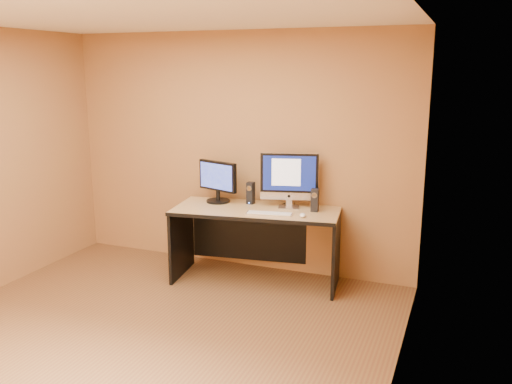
% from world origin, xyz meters
% --- Properties ---
extents(floor, '(4.00, 4.00, 0.00)m').
position_xyz_m(floor, '(0.00, 0.00, 0.00)').
color(floor, brown).
rests_on(floor, ground).
extents(walls, '(4.00, 4.00, 2.60)m').
position_xyz_m(walls, '(0.00, 0.00, 1.30)').
color(walls, '#98643D').
rests_on(walls, ground).
extents(ceiling, '(4.00, 4.00, 0.00)m').
position_xyz_m(ceiling, '(0.00, 0.00, 2.60)').
color(ceiling, white).
rests_on(ceiling, walls).
extents(desk, '(1.79, 0.98, 0.79)m').
position_xyz_m(desk, '(0.39, 1.59, 0.39)').
color(desk, tan).
rests_on(desk, ground).
extents(imac, '(0.64, 0.37, 0.58)m').
position_xyz_m(imac, '(0.68, 1.76, 1.08)').
color(imac, '#B6B6BA').
rests_on(imac, desk).
extents(second_monitor, '(0.56, 0.40, 0.45)m').
position_xyz_m(second_monitor, '(-0.10, 1.71, 1.01)').
color(second_monitor, black).
rests_on(second_monitor, desk).
extents(speaker_left, '(0.08, 0.08, 0.23)m').
position_xyz_m(speaker_left, '(0.25, 1.77, 0.90)').
color(speaker_left, black).
rests_on(speaker_left, desk).
extents(speaker_right, '(0.08, 0.08, 0.23)m').
position_xyz_m(speaker_right, '(0.98, 1.71, 0.90)').
color(speaker_right, black).
rests_on(speaker_right, desk).
extents(keyboard, '(0.47, 0.20, 0.02)m').
position_xyz_m(keyboard, '(0.59, 1.43, 0.80)').
color(keyboard, silver).
rests_on(keyboard, desk).
extents(mouse, '(0.09, 0.12, 0.04)m').
position_xyz_m(mouse, '(0.93, 1.46, 0.81)').
color(mouse, white).
rests_on(mouse, desk).
extents(cable_a, '(0.08, 0.23, 0.01)m').
position_xyz_m(cable_a, '(0.72, 1.85, 0.79)').
color(cable_a, black).
rests_on(cable_a, desk).
extents(cable_b, '(0.06, 0.19, 0.01)m').
position_xyz_m(cable_b, '(0.60, 1.91, 0.79)').
color(cable_b, black).
rests_on(cable_b, desk).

